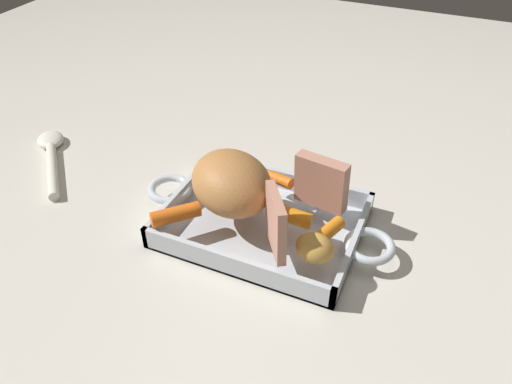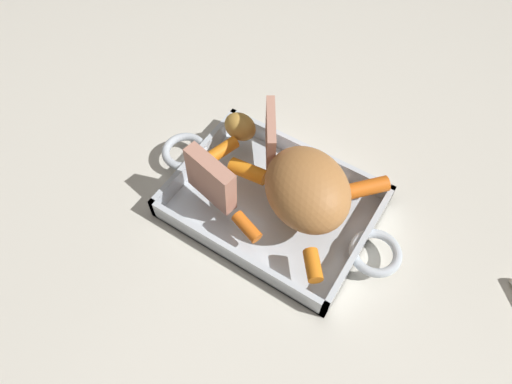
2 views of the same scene
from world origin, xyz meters
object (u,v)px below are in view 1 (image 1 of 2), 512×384
at_px(pork_roast, 231,183).
at_px(baby_carrot_center_left, 223,164).
at_px(baby_carrot_southeast, 176,214).
at_px(potato_corner, 315,248).
at_px(roast_slice_outer, 321,183).
at_px(baby_carrot_northwest, 328,232).
at_px(serving_spoon, 51,153).
at_px(roasting_dish, 263,223).
at_px(baby_carrot_southwest, 278,179).
at_px(roast_slice_thick, 276,222).
at_px(baby_carrot_center_right, 292,216).

xyz_separation_m(pork_roast, baby_carrot_center_left, (-0.06, 0.08, -0.03)).
height_order(baby_carrot_southeast, potato_corner, potato_corner).
bearing_deg(roast_slice_outer, baby_carrot_center_left, 172.48).
distance_m(pork_roast, baby_carrot_center_left, 0.10).
height_order(pork_roast, baby_carrot_center_left, pork_roast).
bearing_deg(roast_slice_outer, pork_roast, -154.98).
bearing_deg(baby_carrot_northwest, serving_spoon, 175.70).
xyz_separation_m(roasting_dish, baby_carrot_northwest, (0.10, -0.02, 0.03)).
bearing_deg(baby_carrot_southeast, pork_roast, 46.87).
relative_size(roasting_dish, baby_carrot_southwest, 8.82).
height_order(roast_slice_thick, baby_carrot_northwest, roast_slice_thick).
bearing_deg(roast_slice_thick, pork_roast, 149.64).
xyz_separation_m(roast_slice_thick, roast_slice_outer, (0.03, 0.11, -0.00)).
bearing_deg(baby_carrot_southeast, serving_spoon, 163.88).
bearing_deg(baby_carrot_southwest, baby_carrot_center_left, 178.97).
bearing_deg(potato_corner, pork_roast, 158.39).
distance_m(roast_slice_outer, serving_spoon, 0.51).
bearing_deg(pork_roast, baby_carrot_center_left, 125.16).
relative_size(baby_carrot_northwest, potato_corner, 1.11).
relative_size(roast_slice_outer, baby_carrot_center_right, 1.39).
bearing_deg(potato_corner, roast_slice_thick, 174.42).
bearing_deg(roast_slice_thick, serving_spoon, 170.04).
bearing_deg(baby_carrot_center_right, baby_carrot_southeast, -157.80).
bearing_deg(potato_corner, baby_carrot_northwest, 85.56).
bearing_deg(roasting_dish, baby_carrot_center_right, -9.02).
height_order(baby_carrot_southwest, baby_carrot_center_left, same).
height_order(baby_carrot_southeast, serving_spoon, baby_carrot_southeast).
bearing_deg(baby_carrot_southeast, roasting_dish, 33.65).
distance_m(pork_roast, potato_corner, 0.16).
xyz_separation_m(baby_carrot_center_right, serving_spoon, (-0.48, 0.03, -0.04)).
distance_m(pork_roast, roast_slice_thick, 0.10).
distance_m(pork_roast, baby_carrot_northwest, 0.16).
xyz_separation_m(baby_carrot_southwest, serving_spoon, (-0.43, -0.05, -0.04)).
height_order(pork_roast, potato_corner, pork_roast).
bearing_deg(serving_spoon, baby_carrot_center_left, -125.24).
distance_m(roast_slice_outer, baby_carrot_northwest, 0.08).
xyz_separation_m(pork_roast, baby_carrot_southeast, (-0.06, -0.06, -0.03)).
relative_size(baby_carrot_center_left, serving_spoon, 0.24).
xyz_separation_m(roast_slice_outer, baby_carrot_southeast, (-0.18, -0.12, -0.03)).
bearing_deg(roasting_dish, serving_spoon, 176.95).
bearing_deg(baby_carrot_center_right, serving_spoon, 176.34).
bearing_deg(pork_roast, roast_slice_thick, -30.36).
xyz_separation_m(pork_roast, potato_corner, (0.15, -0.06, -0.02)).
bearing_deg(roast_slice_thick, baby_carrot_southeast, -175.98).
bearing_deg(baby_carrot_center_left, roasting_dish, -34.79).
relative_size(roast_slice_outer, baby_carrot_northwest, 1.37).
distance_m(baby_carrot_northwest, serving_spoon, 0.54).
relative_size(baby_carrot_center_left, potato_corner, 0.80).
bearing_deg(baby_carrot_southeast, potato_corner, 1.35).
bearing_deg(baby_carrot_southeast, baby_carrot_center_right, 22.20).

